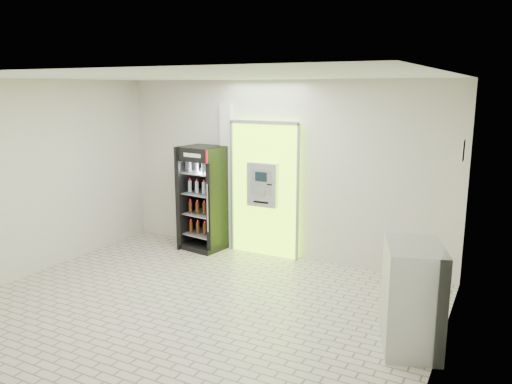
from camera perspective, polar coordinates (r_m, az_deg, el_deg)
The scene contains 7 objects.
ground at distance 6.84m, azimuth -6.82°, elevation -13.04°, with size 6.00×6.00×0.00m, color beige.
room_shell at distance 6.29m, azimuth -7.23°, elevation 2.37°, with size 6.00×6.00×6.00m.
atm_assembly at distance 8.55m, azimuth 1.05°, elevation 0.41°, with size 1.30×0.24×2.33m.
pillar at distance 8.93m, azimuth -3.32°, elevation 1.72°, with size 0.22×0.11×2.60m.
beverage_cooler at distance 8.97m, azimuth -5.96°, elevation -0.93°, with size 0.78×0.73×1.86m.
steel_cabinet at distance 5.91m, azimuth 17.42°, elevation -11.33°, with size 0.86×1.03×1.19m.
exit_sign at distance 6.55m, azimuth 22.57°, elevation 4.40°, with size 0.02×0.22×0.26m.
Camera 1 is at (3.56, -5.08, 2.87)m, focal length 35.00 mm.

